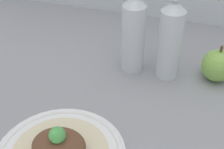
% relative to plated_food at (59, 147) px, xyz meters
% --- Properties ---
extents(ground_plane, '(1.80, 1.10, 0.04)m').
position_rel_plated_food_xyz_m(ground_plane, '(0.09, 0.16, -0.06)').
color(ground_plane, gray).
extents(plated_food, '(0.19, 0.19, 0.07)m').
position_rel_plated_food_xyz_m(plated_food, '(0.00, 0.00, 0.00)').
color(plated_food, beige).
rests_on(plated_food, plate).
extents(cider_bottle_left, '(0.06, 0.06, 0.28)m').
position_rel_plated_food_xyz_m(cider_bottle_left, '(0.05, 0.35, 0.08)').
color(cider_bottle_left, silver).
rests_on(cider_bottle_left, ground_plane).
extents(cider_bottle_right, '(0.06, 0.06, 0.28)m').
position_rel_plated_food_xyz_m(cider_bottle_right, '(0.15, 0.35, 0.08)').
color(cider_bottle_right, silver).
rests_on(cider_bottle_right, ground_plane).
extents(apple, '(0.08, 0.08, 0.10)m').
position_rel_plated_food_xyz_m(apple, '(0.27, 0.37, 0.00)').
color(apple, '#84B74C').
rests_on(apple, ground_plane).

